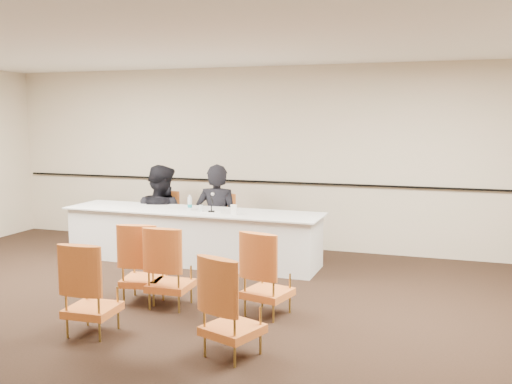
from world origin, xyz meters
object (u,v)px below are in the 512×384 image
microphone (211,203)px  panelist_second (161,224)px  panel_table (192,236)px  aud_chair_front_mid (170,266)px  drinking_glass (201,208)px  coffee_cup (234,210)px  aud_chair_front_right (268,273)px  panelist_main (217,224)px  panelist_second_chair (161,221)px  panelist_main_chair (217,225)px  water_bottle (190,203)px  aud_chair_back_right (233,305)px  aud_chair_back_left (92,288)px  aud_chair_front_left (143,262)px

microphone → panelist_second: bearing=135.3°
panel_table → panelist_second: 1.02m
aud_chair_front_mid → drinking_glass: bearing=100.7°
coffee_cup → aud_chair_front_right: aud_chair_front_right is taller
coffee_cup → panelist_main: bearing=126.9°
panelist_second → panelist_second_chair: bearing=-0.0°
coffee_cup → aud_chair_front_mid: aud_chair_front_mid is taller
panelist_main → drinking_glass: 0.76m
panelist_main → microphone: bearing=98.4°
aud_chair_front_right → aud_chair_front_mid: bearing=-162.0°
panelist_main_chair → water_bottle: size_ratio=4.20×
microphone → water_bottle: size_ratio=1.23×
panelist_second_chair → aud_chair_back_right: (2.63, -3.60, 0.00)m
panelist_second_chair → aud_chair_front_mid: 2.94m
panel_table → panelist_main_chair: size_ratio=4.16×
panelist_main_chair → water_bottle: 0.75m
microphone → aud_chair_back_right: bearing=-78.7°
panelist_main_chair → panel_table: bearing=-105.6°
panelist_main_chair → aud_chair_back_right: (1.62, -3.59, 0.00)m
panelist_main_chair → aud_chair_back_left: (0.10, -3.53, 0.00)m
panelist_second_chair → coffee_cup: bearing=-25.3°
coffee_cup → aud_chair_front_mid: bearing=-93.4°
panel_table → panelist_second_chair: (-0.83, 0.59, 0.08)m
panelist_main → aud_chair_front_right: bearing=116.2°
panel_table → coffee_cup: size_ratio=28.26×
aud_chair_front_mid → panelist_second_chair: bearing=117.3°
microphone → drinking_glass: 0.18m
water_bottle → aud_chair_front_mid: size_ratio=0.24×
coffee_cup → aud_chair_front_right: 2.02m
panelist_second → aud_chair_front_right: (2.60, -2.46, 0.06)m
panelist_main_chair → coffee_cup: panelist_main_chair is taller
microphone → aud_chair_front_mid: size_ratio=0.29×
microphone → panelist_main: bearing=90.5°
panelist_main → water_bottle: size_ratio=8.42×
aud_chair_front_right → panelist_main: bearing=136.9°
panelist_main → drinking_glass: panelist_main is taller
water_bottle → aud_chair_front_left: size_ratio=0.24×
drinking_glass → aud_chair_front_left: aud_chair_front_left is taller
coffee_cup → panelist_main_chair: bearing=126.9°
panelist_second → aud_chair_front_mid: size_ratio=2.07×
panelist_second_chair → aud_chair_front_mid: size_ratio=1.00×
panel_table → microphone: size_ratio=14.23×
water_bottle → aud_chair_back_right: size_ratio=0.24×
microphone → aud_chair_front_mid: 1.95m
panelist_main → panelist_second_chair: bearing=-7.9°
drinking_glass → aud_chair_back_right: (1.60, -2.92, -0.37)m
panel_table → aud_chair_front_right: 2.58m
drinking_glass → aud_chair_front_right: (1.58, -1.78, -0.37)m
water_bottle → aud_chair_front_right: water_bottle is taller
panelist_second_chair → aud_chair_back_left: (1.10, -3.54, 0.00)m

